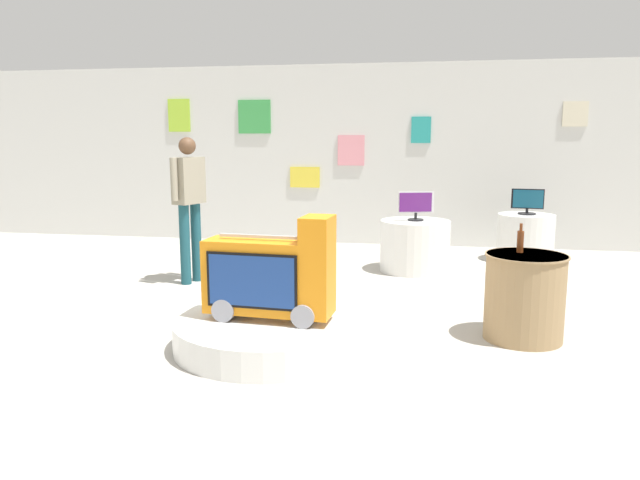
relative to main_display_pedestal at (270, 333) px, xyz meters
name	(u,v)px	position (x,y,z in m)	size (l,w,h in m)	color
ground_plane	(257,326)	(-0.26, 0.51, -0.12)	(30.00, 30.00, 0.00)	#B2ADA3
back_wall_display	(333,155)	(-0.27, 5.09, 1.32)	(12.63, 0.13, 2.87)	silver
main_display_pedestal	(270,333)	(0.00, 0.00, 0.00)	(1.57, 1.57, 0.24)	silver
novelty_firetruck_tv	(271,277)	(0.02, -0.01, 0.47)	(1.06, 0.45, 0.86)	gray
display_pedestal_left_rear	(415,246)	(1.11, 3.12, 0.21)	(0.90, 0.90, 0.66)	silver
tv_on_left_rear	(416,205)	(1.11, 3.12, 0.75)	(0.45, 0.20, 0.37)	black
display_pedestal_center_rear	(525,238)	(2.62, 4.04, 0.21)	(0.77, 0.77, 0.66)	silver
tv_on_center_rear	(528,201)	(2.62, 4.04, 0.72)	(0.43, 0.24, 0.35)	black
side_table_round	(524,296)	(2.08, 0.56, 0.26)	(0.68, 0.68, 0.74)	#9E7F56
bottle_on_side_table	(520,241)	(2.04, 0.65, 0.72)	(0.06, 0.06, 0.25)	brown
shopper_browsing_near_truck	(189,198)	(-1.50, 2.01, 0.89)	(0.31, 0.53, 1.72)	#194751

